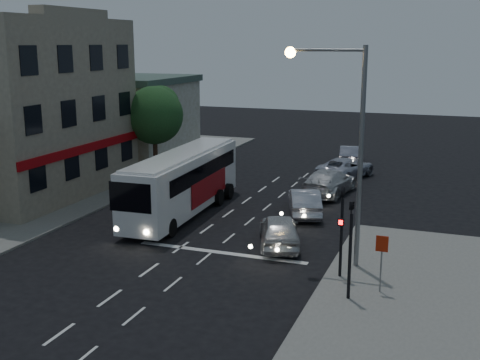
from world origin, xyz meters
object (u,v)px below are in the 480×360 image
at_px(car_extra, 350,155).
at_px(car_sedan_c, 346,168).
at_px(streetlight, 345,131).
at_px(tour_bus, 183,181).
at_px(traffic_signal_side, 351,238).
at_px(regulatory_sign, 382,254).
at_px(car_sedan_b, 329,182).
at_px(car_sedan_a, 304,202).
at_px(traffic_signal_main, 342,221).
at_px(car_suv, 279,230).
at_px(street_tree, 154,113).

bearing_deg(car_extra, car_sedan_c, 88.18).
bearing_deg(car_sedan_c, streetlight, 118.32).
xyz_separation_m(tour_bus, traffic_signal_side, (10.60, -8.32, 0.57)).
relative_size(car_extra, regulatory_sign, 1.94).
bearing_deg(tour_bus, car_sedan_b, 44.54).
xyz_separation_m(car_sedan_c, streetlight, (2.96, -16.98, 5.02)).
bearing_deg(car_sedan_a, car_extra, -108.22).
relative_size(traffic_signal_main, streetlight, 0.46).
distance_m(tour_bus, car_extra, 18.33).
bearing_deg(car_extra, car_sedan_a, 82.08).
xyz_separation_m(traffic_signal_side, regulatory_sign, (1.00, 0.96, -0.82)).
distance_m(car_suv, traffic_signal_side, 6.69).
height_order(car_suv, regulatory_sign, regulatory_sign).
bearing_deg(car_extra, traffic_signal_main, 90.46).
distance_m(traffic_signal_main, street_tree, 21.38).
bearing_deg(car_sedan_b, regulatory_sign, 116.58).
distance_m(car_sedan_c, street_tree, 13.79).
relative_size(traffic_signal_main, traffic_signal_side, 1.00).
bearing_deg(tour_bus, regulatory_sign, -34.53).
bearing_deg(car_suv, car_sedan_a, -106.97).
distance_m(tour_bus, car_sedan_b, 9.68).
bearing_deg(car_extra, street_tree, 29.25).
height_order(car_sedan_b, traffic_signal_side, traffic_signal_side).
bearing_deg(car_extra, traffic_signal_side, 91.28).
height_order(car_sedan_a, street_tree, street_tree).
relative_size(car_sedan_a, traffic_signal_main, 1.08).
distance_m(traffic_signal_main, regulatory_sign, 2.14).
xyz_separation_m(car_sedan_a, street_tree, (-12.19, 5.81, 3.77)).
relative_size(car_sedan_b, car_extra, 1.29).
relative_size(car_sedan_c, streetlight, 0.57).
bearing_deg(regulatory_sign, car_suv, 141.74).
height_order(tour_bus, car_sedan_a, tour_bus).
bearing_deg(traffic_signal_side, car_sedan_b, 104.66).
distance_m(tour_bus, car_sedan_c, 13.83).
height_order(streetlight, street_tree, streetlight).
relative_size(car_sedan_c, street_tree, 0.83).
bearing_deg(traffic_signal_side, car_suv, 129.48).
height_order(traffic_signal_main, streetlight, streetlight).
relative_size(tour_bus, traffic_signal_side, 2.74).
height_order(tour_bus, street_tree, street_tree).
xyz_separation_m(car_suv, regulatory_sign, (5.12, -4.04, 0.84)).
bearing_deg(tour_bus, streetlight, -29.17).
height_order(traffic_signal_main, traffic_signal_side, same).
relative_size(car_extra, traffic_signal_main, 1.04).
distance_m(car_sedan_a, street_tree, 14.02).
bearing_deg(tour_bus, traffic_signal_main, -34.79).
bearing_deg(streetlight, traffic_signal_side, -74.30).
bearing_deg(regulatory_sign, streetlight, 128.75).
distance_m(car_sedan_c, regulatory_sign, 20.05).
bearing_deg(traffic_signal_main, car_suv, 138.53).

